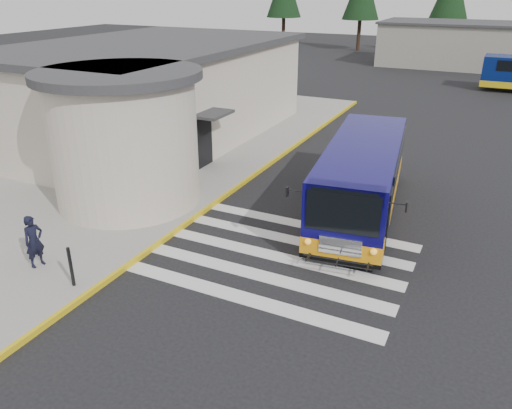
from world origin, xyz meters
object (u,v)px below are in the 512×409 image
at_px(transit_bus, 361,181).
at_px(bollard, 71,267).
at_px(pedestrian_a, 34,241).
at_px(pedestrian_b, 99,189).

distance_m(transit_bus, bollard, 10.01).
distance_m(transit_bus, pedestrian_a, 10.79).
relative_size(transit_bus, bollard, 8.11).
relative_size(pedestrian_a, bollard, 1.35).
bearing_deg(pedestrian_b, bollard, 21.95).
height_order(pedestrian_a, bollard, pedestrian_a).
height_order(transit_bus, pedestrian_a, transit_bus).
xyz_separation_m(pedestrian_b, bollard, (2.70, -4.08, -0.26)).
distance_m(pedestrian_a, pedestrian_b, 3.87).
bearing_deg(transit_bus, pedestrian_a, -140.16).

